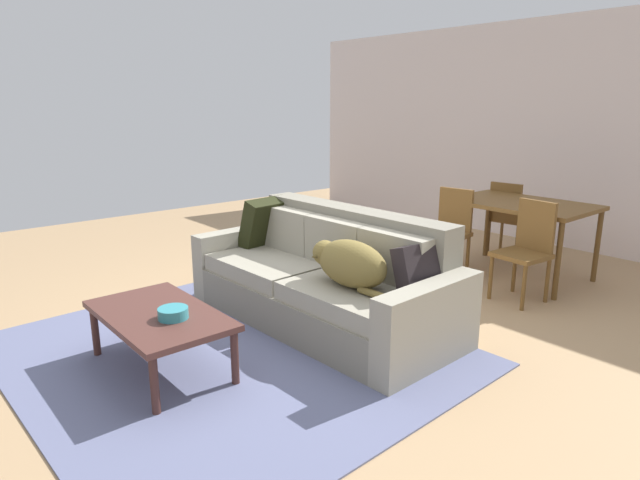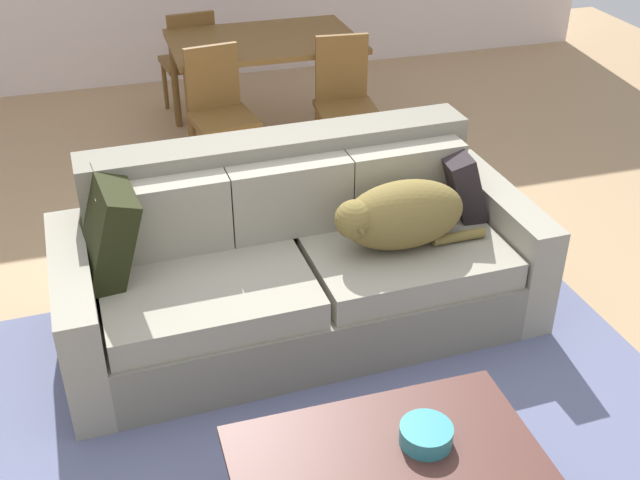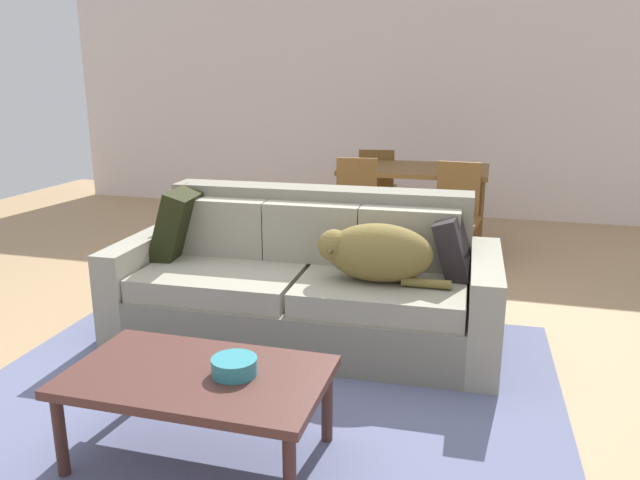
{
  "view_description": "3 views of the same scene",
  "coord_description": "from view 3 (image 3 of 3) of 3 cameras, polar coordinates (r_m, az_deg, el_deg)",
  "views": [
    {
      "loc": [
        3.28,
        -2.49,
        1.74
      ],
      "look_at": [
        0.21,
        0.12,
        0.7
      ],
      "focal_mm": 30.51,
      "sensor_mm": 36.0,
      "label": 1
    },
    {
      "loc": [
        -0.68,
        -2.93,
        2.46
      ],
      "look_at": [
        0.2,
        -0.0,
        0.59
      ],
      "focal_mm": 44.27,
      "sensor_mm": 36.0,
      "label": 2
    },
    {
      "loc": [
        1.2,
        -3.24,
        1.59
      ],
      "look_at": [
        0.28,
        0.07,
        0.67
      ],
      "focal_mm": 34.57,
      "sensor_mm": 36.0,
      "label": 3
    }
  ],
  "objects": [
    {
      "name": "throw_pillow_by_right_arm",
      "position": [
        3.69,
        12.34,
        -0.65
      ],
      "size": [
        0.25,
        0.38,
        0.38
      ],
      "primitive_type": "cube",
      "rotation": [
        0.0,
        -0.3,
        -0.07
      ],
      "color": "black",
      "rests_on": "couch"
    },
    {
      "name": "dining_table",
      "position": [
        5.84,
        8.77,
        5.99
      ],
      "size": [
        1.33,
        0.89,
        0.76
      ],
      "color": "brown",
      "rests_on": "ground"
    },
    {
      "name": "bowl_on_coffee_table",
      "position": [
        2.59,
        -7.93,
        -11.49
      ],
      "size": [
        0.19,
        0.19,
        0.07
      ],
      "primitive_type": "cylinder",
      "color": "teal",
      "rests_on": "coffee_table"
    },
    {
      "name": "coffee_table",
      "position": [
        2.66,
        -11.27,
        -12.77
      ],
      "size": [
        1.07,
        0.62,
        0.41
      ],
      "color": "#522E27",
      "rests_on": "ground"
    },
    {
      "name": "dining_chair_near_right",
      "position": [
        5.26,
        12.39,
        2.6
      ],
      "size": [
        0.44,
        0.44,
        0.89
      ],
      "rotation": [
        0.0,
        0.0,
        -0.1
      ],
      "color": "brown",
      "rests_on": "ground"
    },
    {
      "name": "dining_chair_far_left",
      "position": [
        6.5,
        5.26,
        5.1
      ],
      "size": [
        0.44,
        0.44,
        0.85
      ],
      "rotation": [
        0.0,
        0.0,
        3.25
      ],
      "color": "brown",
      "rests_on": "ground"
    },
    {
      "name": "couch",
      "position": [
        3.84,
        -1.15,
        -4.07
      ],
      "size": [
        2.33,
        1.05,
        0.89
      ],
      "rotation": [
        0.0,
        0.0,
        0.03
      ],
      "color": "gray",
      "rests_on": "ground"
    },
    {
      "name": "dog_on_left_cushion",
      "position": [
        3.49,
        5.11,
        -1.16
      ],
      "size": [
        0.76,
        0.33,
        0.34
      ],
      "rotation": [
        0.0,
        0.0,
        0.03
      ],
      "color": "olive",
      "rests_on": "couch"
    },
    {
      "name": "area_rug",
      "position": [
        3.18,
        -5.99,
        -14.89
      ],
      "size": [
        3.08,
        2.78,
        0.01
      ],
      "primitive_type": "cube",
      "rotation": [
        0.0,
        0.0,
        0.03
      ],
      "color": "slate",
      "rests_on": "ground"
    },
    {
      "name": "throw_pillow_by_left_arm",
      "position": [
        4.1,
        -12.92,
        1.45
      ],
      "size": [
        0.33,
        0.48,
        0.47
      ],
      "primitive_type": "cube",
      "rotation": [
        0.0,
        0.3,
        0.11
      ],
      "color": "black",
      "rests_on": "couch"
    },
    {
      "name": "dining_chair_near_left",
      "position": [
        5.4,
        3.31,
        3.35
      ],
      "size": [
        0.45,
        0.45,
        0.89
      ],
      "rotation": [
        0.0,
        0.0,
        0.14
      ],
      "color": "brown",
      "rests_on": "ground"
    },
    {
      "name": "ground_plane",
      "position": [
        3.81,
        -4.45,
        -9.71
      ],
      "size": [
        10.0,
        10.0,
        0.0
      ],
      "primitive_type": "plane",
      "color": "tan"
    },
    {
      "name": "back_partition",
      "position": [
        7.34,
        6.28,
        13.09
      ],
      "size": [
        8.0,
        0.12,
        2.7
      ],
      "primitive_type": "cube",
      "color": "silver",
      "rests_on": "ground"
    }
  ]
}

